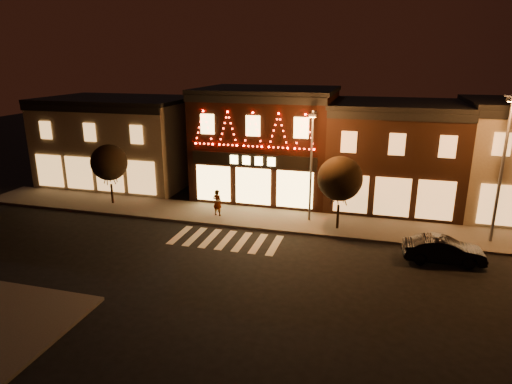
% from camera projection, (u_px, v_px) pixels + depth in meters
% --- Properties ---
extents(ground, '(120.00, 120.00, 0.00)m').
position_uv_depth(ground, '(201.00, 269.00, 22.93)').
color(ground, black).
rests_on(ground, ground).
extents(sidewalk_far, '(44.00, 4.00, 0.15)m').
position_uv_depth(sidewalk_far, '(274.00, 220.00, 29.78)').
color(sidewalk_far, '#47423D').
rests_on(sidewalk_far, ground).
extents(building_left, '(12.20, 8.28, 7.30)m').
position_uv_depth(building_left, '(120.00, 141.00, 38.11)').
color(building_left, '#746552').
rests_on(building_left, ground).
extents(building_pulp, '(10.20, 8.34, 8.30)m').
position_uv_depth(building_pulp, '(267.00, 142.00, 34.63)').
color(building_pulp, black).
rests_on(building_pulp, ground).
extents(building_right_a, '(9.20, 8.28, 7.50)m').
position_uv_depth(building_right_a, '(394.00, 154.00, 32.33)').
color(building_right_a, '#361D13').
rests_on(building_right_a, ground).
extents(streetlamp_mid, '(0.50, 1.65, 7.20)m').
position_uv_depth(streetlamp_mid, '(311.00, 158.00, 28.09)').
color(streetlamp_mid, '#59595E').
rests_on(streetlamp_mid, sidewalk_far).
extents(streetlamp_right, '(0.81, 1.93, 8.47)m').
position_uv_depth(streetlamp_right, '(503.00, 159.00, 24.48)').
color(streetlamp_right, '#59595E').
rests_on(streetlamp_right, sidewalk_far).
extents(tree_left, '(2.62, 2.62, 4.37)m').
position_uv_depth(tree_left, '(109.00, 163.00, 32.09)').
color(tree_left, black).
rests_on(tree_left, sidewalk_far).
extents(tree_right, '(2.76, 2.76, 4.61)m').
position_uv_depth(tree_right, '(340.00, 179.00, 27.16)').
color(tree_right, black).
rests_on(tree_right, sidewalk_far).
extents(dark_sedan, '(4.22, 1.71, 1.36)m').
position_uv_depth(dark_sedan, '(443.00, 250.00, 23.57)').
color(dark_sedan, black).
rests_on(dark_sedan, ground).
extents(pedestrian, '(0.74, 0.56, 1.82)m').
position_uv_depth(pedestrian, '(217.00, 203.00, 30.11)').
color(pedestrian, gray).
rests_on(pedestrian, sidewalk_far).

